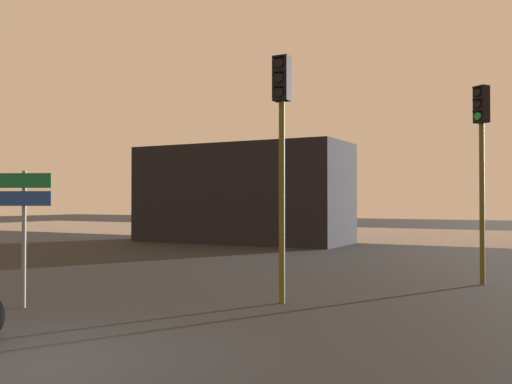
{
  "coord_description": "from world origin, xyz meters",
  "views": [
    {
      "loc": [
        5.72,
        -4.92,
        2.02
      ],
      "look_at": [
        0.5,
        5.0,
        2.2
      ],
      "focal_mm": 40.0,
      "sensor_mm": 36.0,
      "label": 1
    }
  ],
  "objects_px": {
    "traffic_light_center": "(282,132)",
    "direction_sign_post": "(23,213)",
    "traffic_light_far_right": "(482,147)",
    "distant_building": "(241,194)"
  },
  "relations": [
    {
      "from": "traffic_light_center",
      "to": "direction_sign_post",
      "type": "bearing_deg",
      "value": 33.96
    },
    {
      "from": "distant_building",
      "to": "traffic_light_far_right",
      "type": "distance_m",
      "value": 15.58
    },
    {
      "from": "distant_building",
      "to": "traffic_light_far_right",
      "type": "relative_size",
      "value": 2.18
    },
    {
      "from": "traffic_light_far_right",
      "to": "direction_sign_post",
      "type": "height_order",
      "value": "traffic_light_far_right"
    },
    {
      "from": "traffic_light_center",
      "to": "direction_sign_post",
      "type": "xyz_separation_m",
      "value": [
        -4.12,
        -2.74,
        -1.59
      ]
    },
    {
      "from": "traffic_light_center",
      "to": "direction_sign_post",
      "type": "distance_m",
      "value": 5.19
    },
    {
      "from": "direction_sign_post",
      "to": "traffic_light_far_right",
      "type": "bearing_deg",
      "value": -159.51
    },
    {
      "from": "traffic_light_far_right",
      "to": "distant_building",
      "type": "bearing_deg",
      "value": -4.44
    },
    {
      "from": "direction_sign_post",
      "to": "traffic_light_center",
      "type": "bearing_deg",
      "value": -170.53
    },
    {
      "from": "traffic_light_center",
      "to": "direction_sign_post",
      "type": "relative_size",
      "value": 1.89
    }
  ]
}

